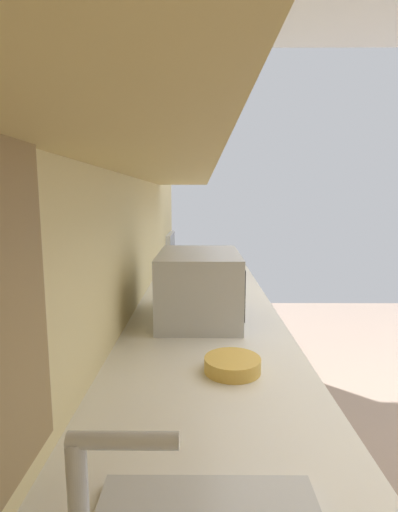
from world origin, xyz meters
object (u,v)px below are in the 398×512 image
(oven_range, at_px, (203,300))
(microwave, at_px, (200,286))
(bowl, at_px, (232,364))
(kettle, at_px, (216,268))

(oven_range, distance_m, microwave, 2.02)
(microwave, height_order, bowl, microwave)
(oven_range, bearing_deg, bowl, -178.36)
(kettle, bearing_deg, microwave, 173.34)
(microwave, distance_m, bowl, 0.53)
(microwave, relative_size, bowl, 2.80)
(oven_range, height_order, kettle, oven_range)
(oven_range, distance_m, bowl, 2.48)
(bowl, bearing_deg, oven_range, 1.64)
(kettle, bearing_deg, oven_range, 3.67)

